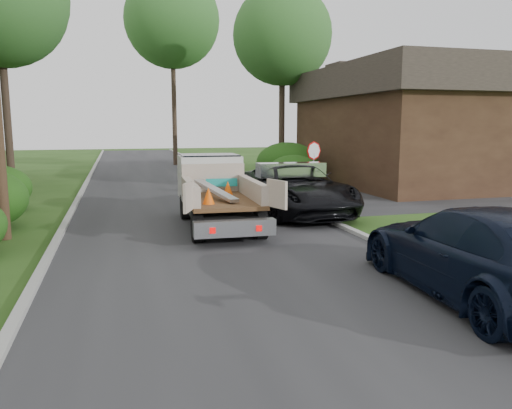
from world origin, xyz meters
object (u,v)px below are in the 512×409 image
object	(u,v)px
tree_center_far	(172,21)
navy_suv	(482,252)
tree_right_far	(282,36)
flatbed_truck	(214,187)
black_pickup	(295,189)
house_right	(414,124)
stop_sign	(314,159)

from	to	relation	value
tree_center_far	navy_suv	bearing A→B (deg)	-86.83
tree_right_far	flatbed_truck	xyz separation A→B (m)	(-6.98, -14.10, -7.31)
black_pickup	navy_suv	world-z (taller)	black_pickup
tree_center_far	flatbed_truck	bearing A→B (deg)	-93.51
house_right	tree_right_far	world-z (taller)	tree_right_far
stop_sign	flatbed_truck	size ratio (longest dim) A/B	0.43
tree_center_far	flatbed_truck	distance (m)	26.06
stop_sign	black_pickup	world-z (taller)	stop_sign
stop_sign	house_right	world-z (taller)	house_right
house_right	stop_sign	bearing A→B (deg)	-147.34
tree_right_far	navy_suv	size ratio (longest dim) A/B	1.96
stop_sign	tree_right_far	distance (m)	13.08
flatbed_truck	navy_suv	distance (m)	9.02
tree_right_far	black_pickup	xyz separation A→B (m)	(-3.90, -13.21, -7.61)
tree_right_far	tree_center_far	world-z (taller)	tree_center_far
house_right	tree_center_far	world-z (taller)	tree_center_far
house_right	flatbed_truck	xyz separation A→B (m)	(-12.48, -8.10, -2.00)
stop_sign	black_pickup	bearing A→B (deg)	-125.86
stop_sign	black_pickup	xyz separation A→B (m)	(-1.60, -2.21, -0.91)
navy_suv	flatbed_truck	bearing A→B (deg)	-64.34
black_pickup	flatbed_truck	bearing A→B (deg)	-165.96
tree_center_far	flatbed_truck	size ratio (longest dim) A/B	2.55
tree_right_far	flatbed_truck	bearing A→B (deg)	-116.34
black_pickup	navy_suv	bearing A→B (deg)	-90.75
tree_center_far	stop_sign	bearing A→B (deg)	-81.34
tree_right_far	flatbed_truck	world-z (taller)	tree_right_far
house_right	tree_center_far	xyz separation A→B (m)	(-11.00, 16.00, 7.82)
tree_right_far	tree_center_far	bearing A→B (deg)	118.81
house_right	black_pickup	world-z (taller)	house_right
tree_center_far	flatbed_truck	world-z (taller)	tree_center_far
black_pickup	tree_right_far	bearing A→B (deg)	71.58
tree_right_far	flatbed_truck	distance (m)	17.35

